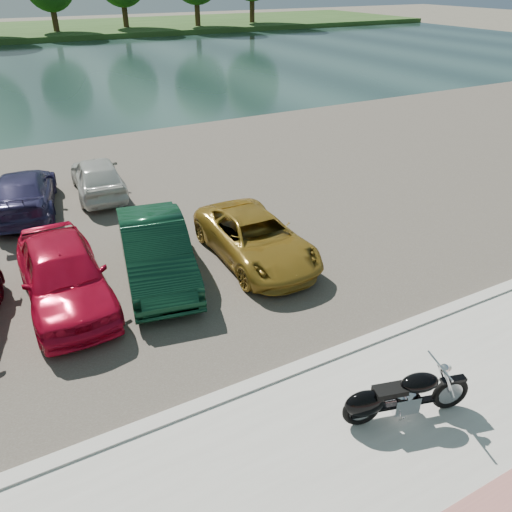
% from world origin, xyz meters
% --- Properties ---
extents(ground, '(200.00, 200.00, 0.00)m').
position_xyz_m(ground, '(0.00, 0.00, 0.00)').
color(ground, '#595447').
rests_on(ground, ground).
extents(promenade, '(60.00, 6.00, 0.10)m').
position_xyz_m(promenade, '(0.00, -1.00, 0.05)').
color(promenade, '#B7B3AC').
rests_on(promenade, ground).
extents(kerb, '(60.00, 0.30, 0.14)m').
position_xyz_m(kerb, '(0.00, 2.00, 0.07)').
color(kerb, '#B7B3AC').
rests_on(kerb, ground).
extents(parking_lot, '(60.00, 18.00, 0.04)m').
position_xyz_m(parking_lot, '(0.00, 11.00, 0.02)').
color(parking_lot, '#48413A').
rests_on(parking_lot, ground).
extents(river, '(120.00, 40.00, 0.00)m').
position_xyz_m(river, '(0.00, 40.00, 0.00)').
color(river, '#1C322F').
rests_on(river, ground).
extents(far_bank, '(120.00, 24.00, 0.60)m').
position_xyz_m(far_bank, '(0.00, 72.00, 0.30)').
color(far_bank, '#214017').
rests_on(far_bank, ground).
extents(motorcycle, '(2.28, 0.96, 1.05)m').
position_xyz_m(motorcycle, '(0.93, 0.18, 0.56)').
color(motorcycle, black).
rests_on(motorcycle, promenade).
extents(car_4, '(1.80, 4.46, 1.52)m').
position_xyz_m(car_4, '(-3.34, 6.54, 0.80)').
color(car_4, red).
rests_on(car_4, parking_lot).
extents(car_5, '(2.36, 4.72, 1.49)m').
position_xyz_m(car_5, '(-1.11, 6.65, 0.78)').
color(car_5, '#0E3521').
rests_on(car_5, parking_lot).
extents(car_6, '(2.11, 4.47, 1.23)m').
position_xyz_m(car_6, '(1.51, 6.26, 0.66)').
color(car_6, olive).
rests_on(car_6, parking_lot).
extents(car_11, '(2.58, 4.77, 1.31)m').
position_xyz_m(car_11, '(-3.56, 12.53, 0.70)').
color(car_11, '#2F2C55').
rests_on(car_11, parking_lot).
extents(car_12, '(1.85, 4.00, 1.33)m').
position_xyz_m(car_12, '(-1.15, 12.86, 0.70)').
color(car_12, silver).
rests_on(car_12, parking_lot).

